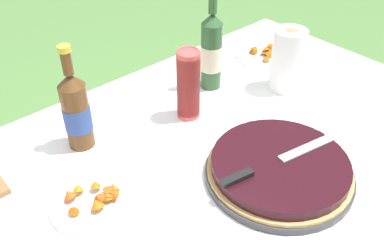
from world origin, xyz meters
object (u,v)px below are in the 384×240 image
at_px(cup_stack, 188,85).
at_px(paper_towel_roll, 287,60).
at_px(serving_knife, 272,163).
at_px(cider_bottle_amber, 76,111).
at_px(cider_bottle_green, 211,51).
at_px(snack_plate_near, 96,199).
at_px(snack_plate_right, 266,55).
at_px(berry_tart, 279,169).

xyz_separation_m(cup_stack, paper_towel_roll, (0.36, -0.10, -0.01)).
bearing_deg(serving_knife, cup_stack, 95.19).
relative_size(cup_stack, cider_bottle_amber, 0.72).
distance_m(cider_bottle_amber, paper_towel_roll, 0.71).
height_order(cider_bottle_green, paper_towel_roll, cider_bottle_green).
bearing_deg(cider_bottle_green, serving_knife, -115.37).
xyz_separation_m(snack_plate_near, snack_plate_right, (0.90, 0.22, 0.00)).
distance_m(cup_stack, snack_plate_right, 0.50).
xyz_separation_m(berry_tart, serving_knife, (-0.03, 0.01, 0.04)).
bearing_deg(berry_tart, serving_knife, 169.12).
height_order(serving_knife, cider_bottle_amber, cider_bottle_amber).
distance_m(berry_tart, paper_towel_roll, 0.47).
xyz_separation_m(cider_bottle_green, paper_towel_roll, (0.18, -0.18, -0.03)).
relative_size(cider_bottle_green, cider_bottle_amber, 1.11).
relative_size(serving_knife, cider_bottle_amber, 1.18).
xyz_separation_m(serving_knife, cup_stack, (0.04, 0.37, 0.05)).
relative_size(berry_tart, paper_towel_roll, 1.81).
relative_size(cup_stack, snack_plate_near, 1.01).
bearing_deg(snack_plate_right, serving_knife, -138.73).
bearing_deg(paper_towel_roll, serving_knife, -145.79).
bearing_deg(cup_stack, snack_plate_right, 10.60).
bearing_deg(snack_plate_right, snack_plate_near, -166.39).
height_order(snack_plate_right, paper_towel_roll, paper_towel_roll).
xyz_separation_m(snack_plate_right, paper_towel_roll, (-0.12, -0.19, 0.10)).
height_order(snack_plate_near, paper_towel_roll, paper_towel_roll).
bearing_deg(berry_tart, cider_bottle_amber, 124.21).
xyz_separation_m(berry_tart, snack_plate_right, (0.49, 0.46, -0.02)).
bearing_deg(paper_towel_roll, cider_bottle_amber, 164.25).
relative_size(berry_tart, serving_knife, 1.06).
height_order(serving_knife, cup_stack, cup_stack).
distance_m(berry_tart, cup_stack, 0.38).
bearing_deg(snack_plate_right, cider_bottle_amber, 179.41).
bearing_deg(cider_bottle_green, snack_plate_right, 1.43).
relative_size(cup_stack, paper_towel_roll, 1.05).
bearing_deg(snack_plate_right, cider_bottle_green, -178.57).
height_order(berry_tart, cup_stack, cup_stack).
height_order(cup_stack, paper_towel_roll, cup_stack).
xyz_separation_m(snack_plate_near, paper_towel_roll, (0.78, 0.03, 0.10)).
bearing_deg(cider_bottle_amber, paper_towel_roll, -15.75).
bearing_deg(cider_bottle_green, paper_towel_roll, -43.95).
height_order(berry_tart, snack_plate_right, berry_tart).
bearing_deg(cup_stack, cider_bottle_amber, 163.20).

